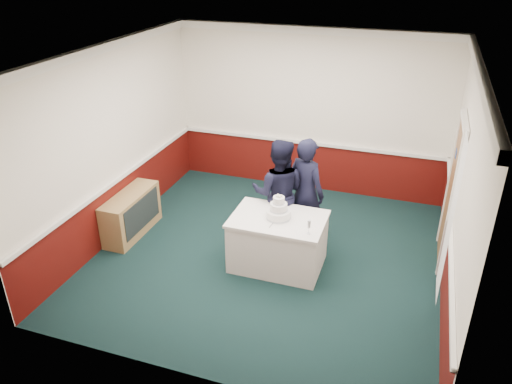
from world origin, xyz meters
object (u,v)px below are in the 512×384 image
(cake_knife, at_px, (272,224))
(champagne_flute, at_px, (309,225))
(wedding_cake, at_px, (279,211))
(person_man, at_px, (279,193))
(person_woman, at_px, (306,192))
(cake_table, at_px, (278,241))
(sideboard, at_px, (131,214))

(cake_knife, height_order, champagne_flute, champagne_flute)
(wedding_cake, relative_size, cake_knife, 1.65)
(champagne_flute, relative_size, person_man, 0.12)
(wedding_cake, relative_size, person_man, 0.21)
(wedding_cake, bearing_deg, person_woman, 74.63)
(cake_table, relative_size, person_woman, 0.76)
(person_woman, bearing_deg, champagne_flute, 130.04)
(sideboard, bearing_deg, person_woman, 13.78)
(sideboard, relative_size, cake_table, 0.91)
(cake_knife, relative_size, person_man, 0.13)
(cake_table, distance_m, champagne_flute, 0.78)
(sideboard, bearing_deg, champagne_flute, -7.35)
(cake_knife, distance_m, champagne_flute, 0.55)
(champagne_flute, xyz_separation_m, person_woman, (-0.29, 1.04, -0.06))
(sideboard, bearing_deg, wedding_cake, -2.41)
(sideboard, height_order, person_man, person_man)
(cake_table, distance_m, wedding_cake, 0.50)
(cake_table, xyz_separation_m, person_woman, (0.21, 0.76, 0.46))
(wedding_cake, height_order, cake_knife, wedding_cake)
(wedding_cake, bearing_deg, sideboard, 177.59)
(champagne_flute, bearing_deg, sideboard, 172.65)
(champagne_flute, bearing_deg, cake_knife, 171.42)
(sideboard, relative_size, wedding_cake, 3.30)
(sideboard, distance_m, person_woman, 2.82)
(person_woman, bearing_deg, cake_knife, 100.55)
(cake_table, bearing_deg, sideboard, 177.59)
(cake_knife, relative_size, person_woman, 0.13)
(wedding_cake, relative_size, champagne_flute, 1.78)
(cake_table, relative_size, cake_knife, 6.00)
(person_man, distance_m, person_woman, 0.42)
(cake_table, height_order, cake_knife, cake_knife)
(sideboard, relative_size, champagne_flute, 5.85)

